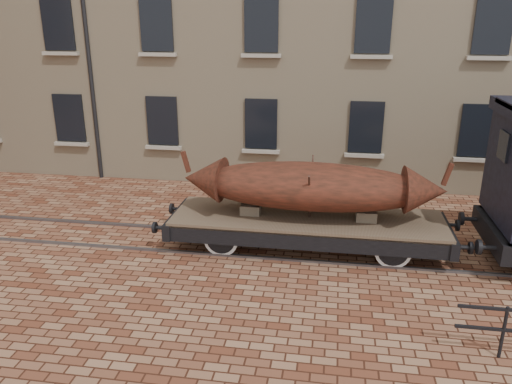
# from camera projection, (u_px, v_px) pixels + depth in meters

# --- Properties ---
(ground) EXTENTS (90.00, 90.00, 0.00)m
(ground) POSITION_uv_depth(u_px,v_px,m) (329.00, 251.00, 12.68)
(ground) COLOR #5A2C1B
(rail_track) EXTENTS (30.00, 1.52, 0.06)m
(rail_track) POSITION_uv_depth(u_px,v_px,m) (329.00, 249.00, 12.67)
(rail_track) COLOR #59595E
(rail_track) RESTS_ON ground
(flatcar_wagon) EXTENTS (7.61, 2.06, 1.15)m
(flatcar_wagon) POSITION_uv_depth(u_px,v_px,m) (307.00, 223.00, 12.53)
(flatcar_wagon) COLOR brown
(flatcar_wagon) RESTS_ON ground
(iron_boat) EXTENTS (6.53, 1.90, 1.56)m
(iron_boat) POSITION_uv_depth(u_px,v_px,m) (311.00, 186.00, 12.20)
(iron_boat) COLOR #5F2517
(iron_boat) RESTS_ON flatcar_wagon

